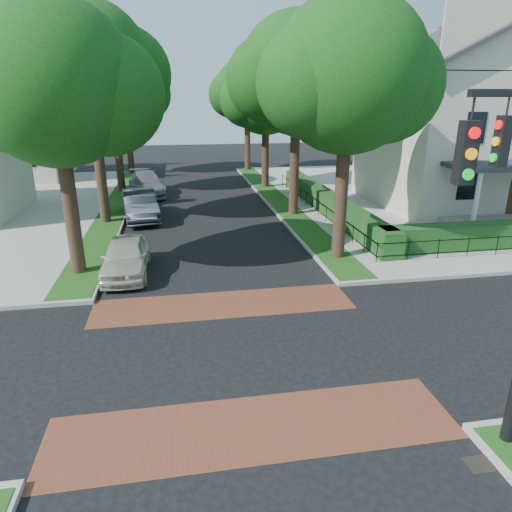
{
  "coord_description": "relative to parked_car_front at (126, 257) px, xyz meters",
  "views": [
    {
      "loc": [
        -1.36,
        -11.3,
        6.9
      ],
      "look_at": [
        1.22,
        3.59,
        1.6
      ],
      "focal_mm": 32.0,
      "sensor_mm": 36.0,
      "label": 1
    }
  ],
  "objects": [
    {
      "name": "sidewalk_ne",
      "position": [
        23.1,
        12.2,
        -0.68
      ],
      "size": [
        30.0,
        30.0,
        0.15
      ],
      "primitive_type": "cube",
      "color": "gray",
      "rests_on": "ground"
    },
    {
      "name": "grass_strip_nw",
      "position": [
        -1.8,
        12.3,
        -0.6
      ],
      "size": [
        1.6,
        29.8,
        0.02
      ],
      "primitive_type": "cube",
      "color": "#174C15",
      "rests_on": "sidewalk_nw"
    },
    {
      "name": "tree_left_far",
      "position": [
        -1.8,
        17.42,
        6.36
      ],
      "size": [
        7.0,
        6.02,
        9.86
      ],
      "color": "black",
      "rests_on": "sidewalk_nw"
    },
    {
      "name": "house_left_far",
      "position": [
        -11.89,
        25.2,
        4.28
      ],
      "size": [
        10.0,
        9.0,
        10.14
      ],
      "color": "beige",
      "rests_on": "sidewalk_nw"
    },
    {
      "name": "ground",
      "position": [
        3.6,
        -6.8,
        -0.76
      ],
      "size": [
        120.0,
        120.0,
        0.0
      ],
      "primitive_type": "plane",
      "color": "black",
      "rests_on": "ground"
    },
    {
      "name": "storm_drain",
      "position": [
        7.9,
        -11.8,
        -0.75
      ],
      "size": [
        0.65,
        0.45,
        0.01
      ],
      "primitive_type": "cube",
      "color": "black",
      "rests_on": "ground"
    },
    {
      "name": "parked_car_front",
      "position": [
        0.0,
        0.0,
        0.0
      ],
      "size": [
        1.79,
        4.43,
        1.51
      ],
      "primitive_type": "imported",
      "rotation": [
        0.0,
        0.0,
        -0.0
      ],
      "color": "beige",
      "rests_on": "ground"
    },
    {
      "name": "crosswalk_near",
      "position": [
        3.6,
        -10.0,
        -0.75
      ],
      "size": [
        9.0,
        2.2,
        0.01
      ],
      "primitive_type": "cube",
      "color": "brown",
      "rests_on": "ground"
    },
    {
      "name": "tree_right_back",
      "position": [
        9.2,
        26.43,
        6.51
      ],
      "size": [
        7.5,
        6.45,
        10.2
      ],
      "color": "black",
      "rests_on": "sidewalk_ne"
    },
    {
      "name": "tree_left_mid",
      "position": [
        -1.79,
        8.45,
        7.59
      ],
      "size": [
        8.0,
        6.88,
        11.48
      ],
      "color": "black",
      "rests_on": "sidewalk_nw"
    },
    {
      "name": "hedge_main_road",
      "position": [
        11.3,
        8.2,
        -0.01
      ],
      "size": [
        1.0,
        18.0,
        1.2
      ],
      "primitive_type": "cube",
      "color": "#153E17",
      "rests_on": "sidewalk_ne"
    },
    {
      "name": "tree_right_near",
      "position": [
        9.2,
        0.44,
        6.87
      ],
      "size": [
        7.75,
        6.67,
        10.66
      ],
      "color": "black",
      "rests_on": "sidewalk_ne"
    },
    {
      "name": "parked_car_rear",
      "position": [
        0.0,
        16.1,
        0.07
      ],
      "size": [
        3.12,
        5.98,
        1.66
      ],
      "primitive_type": "imported",
      "rotation": [
        0.0,
        0.0,
        0.15
      ],
      "color": "gray",
      "rests_on": "ground"
    },
    {
      "name": "crosswalk_far",
      "position": [
        3.6,
        -3.6,
        -0.75
      ],
      "size": [
        9.0,
        2.2,
        0.01
      ],
      "primitive_type": "cube",
      "color": "brown",
      "rests_on": "ground"
    },
    {
      "name": "tree_right_far",
      "position": [
        9.2,
        17.43,
        6.15
      ],
      "size": [
        7.25,
        6.23,
        9.74
      ],
      "color": "black",
      "rests_on": "sidewalk_ne"
    },
    {
      "name": "fence_main_road",
      "position": [
        10.5,
        8.2,
        -0.16
      ],
      "size": [
        0.06,
        18.0,
        0.9
      ],
      "primitive_type": null,
      "color": "black",
      "rests_on": "sidewalk_ne"
    },
    {
      "name": "parked_car_middle",
      "position": [
        -0.0,
        8.98,
        0.11
      ],
      "size": [
        2.57,
        5.44,
        1.72
      ],
      "primitive_type": "imported",
      "rotation": [
        0.0,
        0.0,
        0.15
      ],
      "color": "#222934",
      "rests_on": "ground"
    },
    {
      "name": "tree_right_mid",
      "position": [
        9.21,
        8.45,
        7.23
      ],
      "size": [
        8.25,
        7.09,
        11.22
      ],
      "color": "black",
      "rests_on": "sidewalk_ne"
    },
    {
      "name": "tree_left_near",
      "position": [
        -1.8,
        0.43,
        6.51
      ],
      "size": [
        7.5,
        6.45,
        10.2
      ],
      "color": "black",
      "rests_on": "sidewalk_nw"
    },
    {
      "name": "tree_left_back",
      "position": [
        -1.8,
        26.44,
        6.66
      ],
      "size": [
        7.75,
        6.66,
        10.44
      ],
      "color": "black",
      "rests_on": "sidewalk_nw"
    },
    {
      "name": "house_victorian",
      "position": [
        21.11,
        9.12,
        5.26
      ],
      "size": [
        13.0,
        13.05,
        12.48
      ],
      "color": "beige",
      "rests_on": "sidewalk_ne"
    },
    {
      "name": "grass_strip_ne",
      "position": [
        9.0,
        12.3,
        -0.6
      ],
      "size": [
        1.6,
        29.8,
        0.02
      ],
      "primitive_type": "cube",
      "color": "#174C15",
      "rests_on": "sidewalk_ne"
    }
  ]
}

